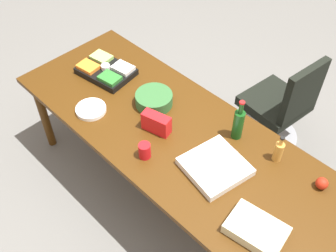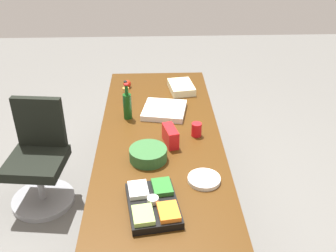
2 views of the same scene
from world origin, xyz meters
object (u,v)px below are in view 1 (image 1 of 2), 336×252
object	(u,v)px
pizza_box	(215,167)
wine_bottle	(238,124)
office_chair	(278,112)
red_solo_cup	(145,151)
paper_plate_stack	(91,109)
conference_table	(175,139)
veggie_tray	(106,70)
sheet_cake	(256,230)
chip_bag_red	(156,123)
dressing_bottle	(279,151)
salad_bowl	(154,99)
apple_red	(322,183)

from	to	relation	value
pizza_box	wine_bottle	bearing A→B (deg)	114.84
office_chair	pizza_box	xyz separation A→B (m)	(0.19, -1.11, 0.43)
red_solo_cup	wine_bottle	size ratio (longest dim) A/B	0.34
paper_plate_stack	red_solo_cup	bearing A→B (deg)	-0.67
pizza_box	conference_table	bearing A→B (deg)	-176.42
pizza_box	veggie_tray	xyz separation A→B (m)	(-1.23, 0.11, 0.01)
pizza_box	sheet_cake	bearing A→B (deg)	-11.13
chip_bag_red	dressing_bottle	distance (m)	0.82
red_solo_cup	paper_plate_stack	xyz separation A→B (m)	(-0.58, 0.01, -0.04)
conference_table	sheet_cake	bearing A→B (deg)	-15.02
office_chair	salad_bowl	world-z (taller)	office_chair
office_chair	chip_bag_red	bearing A→B (deg)	-105.23
chip_bag_red	salad_bowl	size ratio (longest dim) A/B	0.73
chip_bag_red	sheet_cake	size ratio (longest dim) A/B	0.62
salad_bowl	wine_bottle	distance (m)	0.66
salad_bowl	red_solo_cup	world-z (taller)	red_solo_cup
sheet_cake	veggie_tray	size ratio (longest dim) A/B	0.70
wine_bottle	salad_bowl	bearing A→B (deg)	-164.17
wine_bottle	dressing_bottle	xyz separation A→B (m)	(0.31, 0.03, -0.04)
apple_red	veggie_tray	xyz separation A→B (m)	(-1.77, -0.25, -0.00)
office_chair	pizza_box	distance (m)	1.21
red_solo_cup	sheet_cake	xyz separation A→B (m)	(0.84, 0.06, -0.02)
chip_bag_red	veggie_tray	world-z (taller)	chip_bag_red
conference_table	wine_bottle	distance (m)	0.46
office_chair	sheet_cake	world-z (taller)	office_chair
chip_bag_red	red_solo_cup	distance (m)	0.24
paper_plate_stack	dressing_bottle	bearing A→B (deg)	25.85
apple_red	veggie_tray	distance (m)	1.79
chip_bag_red	paper_plate_stack	world-z (taller)	chip_bag_red
salad_bowl	paper_plate_stack	xyz separation A→B (m)	(-0.27, -0.38, -0.03)
chip_bag_red	salad_bowl	xyz separation A→B (m)	(-0.20, 0.17, -0.02)
office_chair	apple_red	distance (m)	1.15
wine_bottle	office_chair	bearing A→B (deg)	97.93
sheet_cake	veggie_tray	distance (m)	1.70
apple_red	sheet_cake	bearing A→B (deg)	-99.91
veggie_tray	wine_bottle	bearing A→B (deg)	10.32
paper_plate_stack	chip_bag_red	bearing A→B (deg)	23.60
veggie_tray	dressing_bottle	distance (m)	1.47
conference_table	apple_red	distance (m)	0.99
wine_bottle	paper_plate_stack	bearing A→B (deg)	-148.26
veggie_tray	dressing_bottle	xyz separation A→B (m)	(1.45, 0.24, 0.04)
conference_table	dressing_bottle	size ratio (longest dim) A/B	12.34
conference_table	apple_red	bearing A→B (deg)	18.00
apple_red	dressing_bottle	size ratio (longest dim) A/B	0.36
chip_bag_red	paper_plate_stack	bearing A→B (deg)	-156.40
paper_plate_stack	veggie_tray	world-z (taller)	veggie_tray
wine_bottle	veggie_tray	distance (m)	1.17
red_solo_cup	office_chair	bearing A→B (deg)	81.70
office_chair	salad_bowl	size ratio (longest dim) A/B	3.51
apple_red	dressing_bottle	world-z (taller)	dressing_bottle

